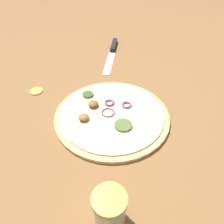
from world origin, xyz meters
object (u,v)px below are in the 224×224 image
(pizza, at_px, (112,115))
(spice_jar, at_px, (110,209))
(knife, at_px, (113,49))
(loose_cap, at_px, (36,91))

(pizza, relative_size, spice_jar, 4.02)
(knife, distance_m, loose_cap, 0.41)
(pizza, bearing_deg, loose_cap, -14.47)
(loose_cap, bearing_deg, spice_jar, 132.93)
(spice_jar, bearing_deg, loose_cap, -47.07)
(knife, height_order, spice_jar, spice_jar)
(pizza, bearing_deg, knife, -78.75)
(spice_jar, relative_size, loose_cap, 1.87)
(pizza, bearing_deg, spice_jar, 101.21)
(knife, bearing_deg, loose_cap, -33.28)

